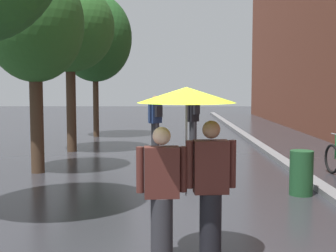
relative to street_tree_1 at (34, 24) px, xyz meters
name	(u,v)px	position (x,y,z in m)	size (l,w,h in m)	color
kerb_strip	(261,146)	(6.17, 4.35, -3.43)	(0.30, 36.00, 0.12)	slate
street_tree_1	(34,24)	(0.00, 0.00, 0.00)	(2.30, 2.30, 4.91)	#473323
street_tree_2	(70,28)	(0.06, 3.52, 0.34)	(2.75, 2.75, 5.25)	#473323
street_tree_3	(95,38)	(0.16, 7.70, 0.45)	(2.93, 2.93, 5.70)	#473323
couple_under_umbrella	(187,146)	(3.36, -5.57, -2.11)	(1.16, 1.14, 2.07)	#2D2D33
litter_bin	(301,173)	(5.65, -2.22, -3.07)	(0.44, 0.44, 0.85)	#1E4C28
pedestrian_walking_midground	(155,121)	(2.68, 3.91, -2.57)	(0.46, 0.46, 1.74)	#2D2D33
pedestrian_walking_far	(193,120)	(3.96, 5.21, -2.61)	(0.46, 0.46, 1.65)	#2D2D33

